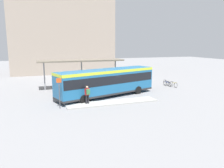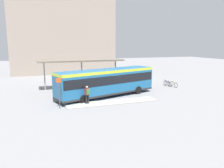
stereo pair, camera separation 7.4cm
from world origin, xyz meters
name	(u,v)px [view 1 (the left image)]	position (x,y,z in m)	size (l,w,h in m)	color
ground_plane	(107,96)	(0.00, 0.00, 0.00)	(120.00, 120.00, 0.00)	gray
curb_island	(113,102)	(-0.39, -2.91, 0.06)	(9.20, 1.80, 0.12)	#9E9E99
city_bus	(107,81)	(0.01, 0.00, 1.78)	(11.93, 5.78, 3.02)	#1E6093
pedestrian_waiting	(87,94)	(-2.88, -2.72, 1.11)	(0.46, 0.51, 1.73)	#232328
bicycle_yellow	(174,84)	(10.20, 2.01, 0.36)	(0.48, 1.68, 0.72)	black
bicycle_blue	(168,84)	(9.71, 2.70, 0.33)	(0.48, 1.51, 0.66)	black
bicycle_black	(166,83)	(9.98, 3.38, 0.36)	(0.48, 1.68, 0.73)	black
station_shelter	(81,61)	(-1.68, 5.58, 3.55)	(11.14, 2.52, 3.74)	#706656
potted_planter_near_shelter	(107,84)	(1.11, 3.35, 0.68)	(0.94, 0.94, 1.33)	slate
potted_planter_far_side	(66,87)	(-4.11, 3.47, 0.72)	(0.88, 0.88, 1.37)	slate
platform_sign	(59,92)	(-5.54, -3.10, 1.56)	(0.44, 0.08, 2.80)	#4C4C51
station_building	(61,27)	(-1.79, 24.62, 9.15)	(19.83, 10.64, 18.31)	gray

